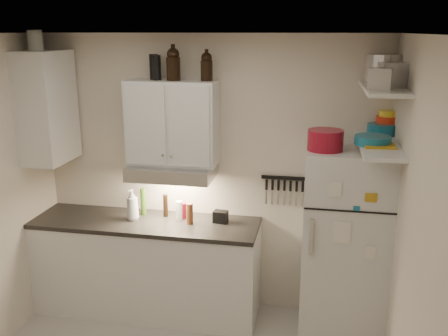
# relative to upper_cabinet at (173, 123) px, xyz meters

# --- Properties ---
(ceiling) EXTENTS (3.20, 3.00, 0.02)m
(ceiling) POSITION_rel_upper_cabinet_xyz_m (0.30, -1.33, 0.78)
(ceiling) COLOR white
(ceiling) RESTS_ON ground
(back_wall) EXTENTS (3.20, 0.02, 2.60)m
(back_wall) POSITION_rel_upper_cabinet_xyz_m (0.30, 0.18, -0.53)
(back_wall) COLOR beige
(back_wall) RESTS_ON ground
(right_wall) EXTENTS (0.02, 3.00, 2.60)m
(right_wall) POSITION_rel_upper_cabinet_xyz_m (1.91, -1.33, -0.53)
(right_wall) COLOR beige
(right_wall) RESTS_ON ground
(base_cabinet) EXTENTS (2.10, 0.60, 0.88)m
(base_cabinet) POSITION_rel_upper_cabinet_xyz_m (-0.25, -0.14, -1.39)
(base_cabinet) COLOR white
(base_cabinet) RESTS_ON floor
(countertop) EXTENTS (2.10, 0.62, 0.04)m
(countertop) POSITION_rel_upper_cabinet_xyz_m (-0.25, -0.14, -0.93)
(countertop) COLOR black
(countertop) RESTS_ON base_cabinet
(upper_cabinet) EXTENTS (0.80, 0.33, 0.75)m
(upper_cabinet) POSITION_rel_upper_cabinet_xyz_m (0.00, 0.00, 0.00)
(upper_cabinet) COLOR white
(upper_cabinet) RESTS_ON back_wall
(side_cabinet) EXTENTS (0.33, 0.55, 1.00)m
(side_cabinet) POSITION_rel_upper_cabinet_xyz_m (-1.14, -0.14, 0.12)
(side_cabinet) COLOR white
(side_cabinet) RESTS_ON left_wall
(range_hood) EXTENTS (0.76, 0.46, 0.12)m
(range_hood) POSITION_rel_upper_cabinet_xyz_m (0.00, -0.06, -0.44)
(range_hood) COLOR silver
(range_hood) RESTS_ON back_wall
(fridge) EXTENTS (0.70, 0.68, 1.70)m
(fridge) POSITION_rel_upper_cabinet_xyz_m (1.55, -0.18, -0.98)
(fridge) COLOR silver
(fridge) RESTS_ON floor
(shelf_hi) EXTENTS (0.30, 0.95, 0.03)m
(shelf_hi) POSITION_rel_upper_cabinet_xyz_m (1.75, -0.31, 0.38)
(shelf_hi) COLOR white
(shelf_hi) RESTS_ON right_wall
(shelf_lo) EXTENTS (0.30, 0.95, 0.03)m
(shelf_lo) POSITION_rel_upper_cabinet_xyz_m (1.75, -0.31, -0.07)
(shelf_lo) COLOR white
(shelf_lo) RESTS_ON right_wall
(knife_strip) EXTENTS (0.42, 0.02, 0.03)m
(knife_strip) POSITION_rel_upper_cabinet_xyz_m (1.00, 0.15, -0.51)
(knife_strip) COLOR black
(knife_strip) RESTS_ON back_wall
(dutch_oven) EXTENTS (0.29, 0.29, 0.16)m
(dutch_oven) POSITION_rel_upper_cabinet_xyz_m (1.34, -0.29, -0.04)
(dutch_oven) COLOR maroon
(dutch_oven) RESTS_ON fridge
(book_stack) EXTENTS (0.24, 0.29, 0.09)m
(book_stack) POSITION_rel_upper_cabinet_xyz_m (1.74, -0.37, -0.08)
(book_stack) COLOR #AE8115
(book_stack) RESTS_ON fridge
(spice_jar) EXTENTS (0.06, 0.06, 0.09)m
(spice_jar) POSITION_rel_upper_cabinet_xyz_m (1.65, -0.30, -0.08)
(spice_jar) COLOR silver
(spice_jar) RESTS_ON fridge
(stock_pot) EXTENTS (0.34, 0.34, 0.22)m
(stock_pot) POSITION_rel_upper_cabinet_xyz_m (1.78, 0.02, 0.50)
(stock_pot) COLOR silver
(stock_pot) RESTS_ON shelf_hi
(tin_a) EXTENTS (0.21, 0.19, 0.18)m
(tin_a) POSITION_rel_upper_cabinet_xyz_m (1.80, -0.36, 0.48)
(tin_a) COLOR #AAAAAD
(tin_a) RESTS_ON shelf_hi
(tin_b) EXTENTS (0.18, 0.18, 0.16)m
(tin_b) POSITION_rel_upper_cabinet_xyz_m (1.69, -0.59, 0.47)
(tin_b) COLOR #AAAAAD
(tin_b) RESTS_ON shelf_hi
(bowl_teal) EXTENTS (0.23, 0.23, 0.09)m
(bowl_teal) POSITION_rel_upper_cabinet_xyz_m (1.80, 0.03, -0.00)
(bowl_teal) COLOR #17667F
(bowl_teal) RESTS_ON shelf_lo
(bowl_orange) EXTENTS (0.19, 0.19, 0.06)m
(bowl_orange) POSITION_rel_upper_cabinet_xyz_m (1.85, 0.09, 0.07)
(bowl_orange) COLOR red
(bowl_orange) RESTS_ON bowl_teal
(bowl_yellow) EXTENTS (0.15, 0.15, 0.05)m
(bowl_yellow) POSITION_rel_upper_cabinet_xyz_m (1.85, 0.09, 0.12)
(bowl_yellow) COLOR yellow
(bowl_yellow) RESTS_ON bowl_orange
(plates) EXTENTS (0.36, 0.36, 0.07)m
(plates) POSITION_rel_upper_cabinet_xyz_m (1.69, -0.36, -0.02)
(plates) COLOR #17667F
(plates) RESTS_ON shelf_lo
(growler_a) EXTENTS (0.15, 0.15, 0.29)m
(growler_a) POSITION_rel_upper_cabinet_xyz_m (0.03, -0.03, 0.52)
(growler_a) COLOR black
(growler_a) RESTS_ON upper_cabinet
(growler_b) EXTENTS (0.11, 0.11, 0.25)m
(growler_b) POSITION_rel_upper_cabinet_xyz_m (0.31, 0.00, 0.50)
(growler_b) COLOR black
(growler_b) RESTS_ON upper_cabinet
(thermos_a) EXTENTS (0.08, 0.08, 0.21)m
(thermos_a) POSITION_rel_upper_cabinet_xyz_m (-0.13, -0.02, 0.48)
(thermos_a) COLOR black
(thermos_a) RESTS_ON upper_cabinet
(thermos_b) EXTENTS (0.08, 0.08, 0.22)m
(thermos_b) POSITION_rel_upper_cabinet_xyz_m (-0.17, 0.03, 0.49)
(thermos_b) COLOR black
(thermos_b) RESTS_ON upper_cabinet
(side_jar) EXTENTS (0.15, 0.15, 0.17)m
(side_jar) POSITION_rel_upper_cabinet_xyz_m (-1.18, -0.16, 0.71)
(side_jar) COLOR silver
(side_jar) RESTS_ON side_cabinet
(soap_bottle) EXTENTS (0.15, 0.16, 0.33)m
(soap_bottle) POSITION_rel_upper_cabinet_xyz_m (-0.37, -0.13, -0.74)
(soap_bottle) COLOR white
(soap_bottle) RESTS_ON countertop
(pepper_mill) EXTENTS (0.08, 0.08, 0.20)m
(pepper_mill) POSITION_rel_upper_cabinet_xyz_m (0.18, -0.13, -0.81)
(pepper_mill) COLOR brown
(pepper_mill) RESTS_ON countertop
(oil_bottle) EXTENTS (0.06, 0.06, 0.26)m
(oil_bottle) POSITION_rel_upper_cabinet_xyz_m (-0.32, 0.02, -0.77)
(oil_bottle) COLOR #376018
(oil_bottle) RESTS_ON countertop
(vinegar_bottle) EXTENTS (0.05, 0.05, 0.22)m
(vinegar_bottle) POSITION_rel_upper_cabinet_xyz_m (-0.10, 0.01, -0.80)
(vinegar_bottle) COLOR black
(vinegar_bottle) RESTS_ON countertop
(clear_bottle) EXTENTS (0.07, 0.07, 0.18)m
(clear_bottle) POSITION_rel_upper_cabinet_xyz_m (0.05, -0.05, -0.82)
(clear_bottle) COLOR silver
(clear_bottle) RESTS_ON countertop
(red_jar) EXTENTS (0.08, 0.08, 0.15)m
(red_jar) POSITION_rel_upper_cabinet_xyz_m (0.07, -0.00, -0.83)
(red_jar) COLOR maroon
(red_jar) RESTS_ON countertop
(caddy) EXTENTS (0.14, 0.11, 0.11)m
(caddy) POSITION_rel_upper_cabinet_xyz_m (0.44, -0.04, -0.85)
(caddy) COLOR black
(caddy) RESTS_ON countertop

